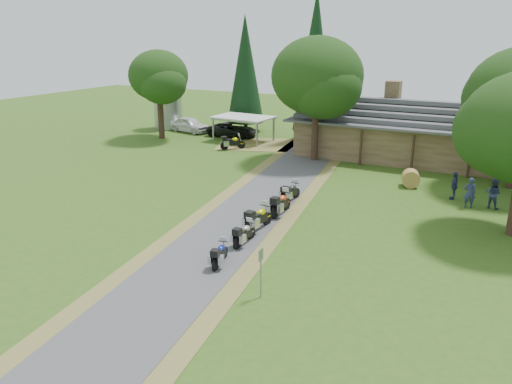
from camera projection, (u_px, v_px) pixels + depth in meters
The scene contains 22 objects.
ground at pixel (207, 251), 24.22m from camera, with size 120.00×120.00×0.00m, color #345A19.
driveway at pixel (238, 222), 27.83m from camera, with size 46.00×46.00×0.00m, color #4B4C4E.
lodge at pixel (424, 130), 41.20m from camera, with size 21.40×9.40×4.90m, color brown, non-canonical shape.
silo at pixel (168, 99), 54.44m from camera, with size 3.10×3.10×6.29m, color gray.
carport at pixel (243, 129), 48.41m from camera, with size 5.52×3.68×2.39m, color silver, non-canonical shape.
car_white_sedan at pixel (190, 123), 52.79m from camera, with size 6.05×2.55×2.02m, color silver.
car_dark_suv at pixel (232, 126), 50.43m from camera, with size 5.56×2.36×2.13m, color black.
motorcycle_row_a at pixel (220, 253), 22.62m from camera, with size 1.68×0.55×1.15m, color navy, non-canonical shape.
motorcycle_row_b at pixel (244, 233), 24.81m from camera, with size 1.78×0.58×1.22m, color #94969C, non-canonical shape.
motorcycle_row_c at pixel (259, 217), 26.57m from camera, with size 2.14×0.70×1.47m, color #DACC00, non-canonical shape.
motorcycle_row_d at pixel (281, 203), 28.86m from camera, with size 2.12×0.69×1.45m, color #DD431B, non-canonical shape.
motorcycle_row_e at pixel (291, 191), 31.11m from camera, with size 1.91×0.62×1.31m, color black, non-canonical shape.
motorcycle_carport_a at pixel (233, 142), 45.06m from camera, with size 2.05×0.67×1.40m, color #C6BD00, non-canonical shape.
person_a at pixel (470, 190), 29.90m from camera, with size 0.62×0.45×2.20m, color navy.
person_b at pixel (494, 191), 29.77m from camera, with size 0.61×0.44×2.16m, color navy.
person_c at pixel (455, 183), 31.41m from camera, with size 0.60×0.43×2.10m, color navy.
hay_bale at pixel (411, 178), 34.13m from camera, with size 1.18×1.18×1.08m, color olive.
sign_post at pixel (261, 273), 19.61m from camera, with size 0.38×0.06×2.13m, color gray, non-canonical shape.
oak_lodge_left at pixel (316, 93), 39.76m from camera, with size 7.29×7.29×11.05m, color #17340F, non-canonical shape.
oak_silo at pixel (159, 88), 48.52m from camera, with size 5.75×5.75×9.94m, color #17340F, non-canonical shape.
cedar_near at pixel (315, 67), 46.93m from camera, with size 3.99×3.99×14.05m, color black.
cedar_far at pixel (245, 74), 51.79m from camera, with size 3.87×3.87×12.00m, color black.
Camera 1 is at (12.25, -18.66, 10.11)m, focal length 35.00 mm.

